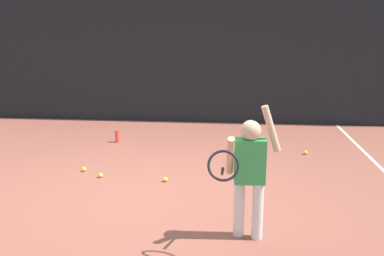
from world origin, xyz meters
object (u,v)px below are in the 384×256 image
tennis_player (249,169)px  tennis_ball_2 (165,179)px  tennis_ball_3 (100,175)px  water_bottle (117,136)px  tennis_ball_1 (84,169)px  tennis_ball_0 (306,153)px

tennis_player → tennis_ball_2: bearing=122.6°
tennis_ball_2 → tennis_player: bearing=-54.0°
tennis_player → tennis_ball_3: tennis_player is taller
tennis_player → water_bottle: (-2.30, 3.43, -0.62)m
tennis_ball_1 → tennis_ball_3: (0.32, -0.23, 0.00)m
tennis_ball_0 → tennis_ball_3: (-3.06, -1.44, 0.00)m
water_bottle → tennis_ball_3: size_ratio=3.33×
tennis_ball_1 → tennis_ball_0: bearing=19.7°
water_bottle → tennis_ball_1: bearing=-91.3°
tennis_ball_3 → tennis_ball_2: bearing=-4.3°
tennis_ball_2 → water_bottle: bearing=122.1°
tennis_ball_1 → tennis_ball_2: (1.26, -0.30, 0.00)m
tennis_ball_1 → tennis_ball_2: 1.30m
tennis_player → tennis_ball_2: (-1.07, 1.48, -0.69)m
tennis_ball_0 → tennis_ball_2: 2.60m
water_bottle → tennis_ball_2: water_bottle is taller
tennis_ball_0 → tennis_ball_2: bearing=-144.5°
tennis_ball_1 → tennis_ball_2: size_ratio=1.00×
tennis_ball_2 → tennis_ball_3: same height
water_bottle → tennis_ball_0: 3.37m
water_bottle → tennis_ball_0: size_ratio=3.33×
tennis_player → tennis_ball_0: (1.05, 2.99, -0.69)m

